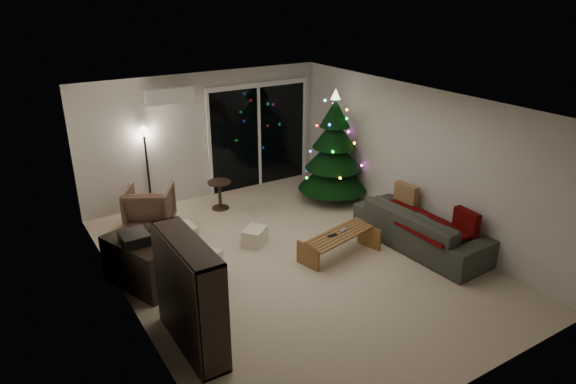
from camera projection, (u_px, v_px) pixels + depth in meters
name	position (u px, v px, depth m)	size (l,w,h in m)	color
room	(269.00, 168.00, 9.06)	(6.50, 7.51, 2.60)	beige
bookshelf	(176.00, 299.00, 5.86)	(0.35, 1.39, 1.39)	black
media_cabinet	(138.00, 265.00, 7.24)	(0.43, 1.14, 0.71)	black
stereo	(134.00, 238.00, 7.07)	(0.36, 0.43, 0.15)	black
armchair	(150.00, 207.00, 9.10)	(0.79, 0.81, 0.74)	brown
ottoman	(181.00, 237.00, 8.37)	(0.45, 0.45, 0.40)	#F0E4C0
cardboard_box_a	(207.00, 261.00, 7.75)	(0.41, 0.31, 0.29)	white
cardboard_box_b	(255.00, 237.00, 8.51)	(0.41, 0.31, 0.29)	white
side_table	(220.00, 195.00, 9.85)	(0.45, 0.45, 0.56)	black
floor_lamp	(148.00, 170.00, 9.66)	(0.25, 0.25, 1.56)	black
sofa	(422.00, 228.00, 8.37)	(2.33, 0.91, 0.68)	black
sofa_throw	(418.00, 221.00, 8.27)	(0.73, 1.68, 0.06)	#5D0605
cushion_a	(406.00, 196.00, 8.90)	(0.13, 0.45, 0.45)	#91744F
cushion_b	(466.00, 224.00, 7.88)	(0.13, 0.45, 0.45)	#5D0605
coffee_table	(340.00, 245.00, 8.12)	(1.27, 0.45, 0.40)	brown
remote_a	(332.00, 235.00, 7.97)	(0.16, 0.05, 0.02)	black
remote_b	(343.00, 230.00, 8.13)	(0.15, 0.04, 0.02)	slate
christmas_tree	(334.00, 147.00, 9.94)	(1.38, 1.38, 2.22)	black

